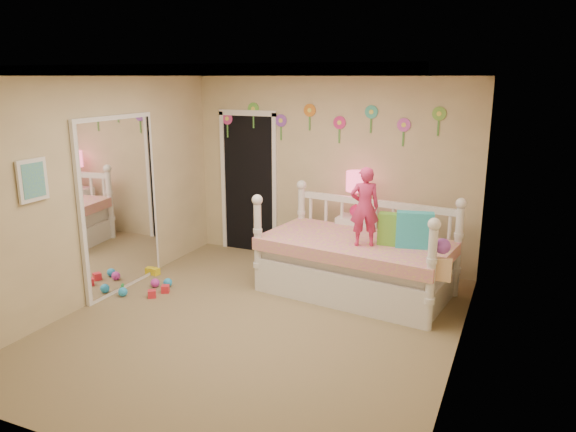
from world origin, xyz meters
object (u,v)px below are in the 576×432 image
at_px(child, 365,207).
at_px(table_lamp, 357,187).
at_px(daybed, 356,245).
at_px(nightstand, 355,244).

relative_size(child, table_lamp, 1.50).
height_order(daybed, table_lamp, table_lamp).
bearing_deg(table_lamp, daybed, -72.00).
xyz_separation_m(child, table_lamp, (-0.37, 0.92, 0.03)).
height_order(child, table_lamp, child).
distance_m(daybed, child, 0.57).
xyz_separation_m(child, nightstand, (-0.37, 0.92, -0.75)).
relative_size(daybed, child, 2.47).
relative_size(nightstand, table_lamp, 1.24).
bearing_deg(child, nightstand, -91.80).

